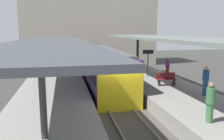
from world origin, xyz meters
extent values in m
plane|color=#383835|center=(0.00, 0.00, 0.00)|extent=(80.00, 80.00, 0.00)
cube|color=gray|center=(-3.80, 0.00, 0.50)|extent=(4.40, 28.00, 1.00)
cube|color=gray|center=(3.80, 0.00, 0.50)|extent=(4.40, 28.00, 1.00)
cube|color=#4C4742|center=(0.00, 0.00, 0.10)|extent=(3.20, 28.00, 0.20)
cube|color=slate|center=(-0.72, 0.00, 0.27)|extent=(0.08, 28.00, 0.14)
cube|color=slate|center=(0.72, 0.00, 0.27)|extent=(0.08, 28.00, 0.14)
cube|color=#472D6B|center=(0.00, 5.08, 1.65)|extent=(2.70, 11.66, 2.90)
cube|color=yellow|center=(0.00, -0.78, 1.50)|extent=(2.65, 0.08, 2.60)
cube|color=black|center=(-1.37, 5.08, 2.00)|extent=(0.04, 10.72, 0.76)
cube|color=black|center=(1.37, 5.08, 2.00)|extent=(0.04, 10.72, 0.76)
cube|color=#515156|center=(0.00, 5.08, 3.20)|extent=(2.16, 11.07, 0.20)
cylinder|color=#333335|center=(-3.80, -4.90, 2.50)|extent=(0.24, 0.24, 3.01)
cylinder|color=#333335|center=(-3.80, 7.70, 2.50)|extent=(0.24, 0.24, 3.01)
cube|color=#3D4247|center=(-3.80, 1.40, 4.09)|extent=(4.18, 21.00, 0.16)
cylinder|color=#333335|center=(3.80, 7.70, 2.59)|extent=(0.24, 0.24, 3.18)
cube|color=slate|center=(3.80, 1.40, 4.26)|extent=(4.18, 21.00, 0.16)
cube|color=black|center=(3.32, 1.52, 1.20)|extent=(0.08, 0.32, 0.40)
cube|color=black|center=(4.42, 1.52, 1.20)|extent=(0.08, 0.32, 0.40)
cube|color=maroon|center=(3.87, 1.52, 1.43)|extent=(1.40, 0.40, 0.06)
cube|color=maroon|center=(3.87, 1.70, 1.66)|extent=(1.40, 0.06, 0.40)
cylinder|color=#262628|center=(3.74, 4.82, 2.10)|extent=(0.08, 0.08, 2.20)
cube|color=black|center=(3.74, 4.82, 3.05)|extent=(0.90, 0.06, 0.32)
cylinder|color=#386B3D|center=(2.73, -4.86, 1.40)|extent=(0.28, 0.28, 0.80)
cylinder|color=#386B3D|center=(2.73, -4.86, 2.13)|extent=(0.36, 0.36, 0.67)
sphere|color=#936B4C|center=(2.73, -4.86, 2.58)|extent=(0.22, 0.22, 0.22)
cylinder|color=navy|center=(4.98, -1.23, 1.43)|extent=(0.28, 0.28, 0.87)
cylinder|color=navy|center=(4.98, -1.23, 2.19)|extent=(0.36, 0.36, 0.64)
sphere|color=beige|center=(4.98, -1.23, 2.62)|extent=(0.22, 0.22, 0.22)
cylinder|color=maroon|center=(5.33, 4.43, 1.40)|extent=(0.28, 0.28, 0.80)
cylinder|color=#7A337A|center=(5.33, 4.43, 2.09)|extent=(0.36, 0.36, 0.59)
sphere|color=tan|center=(5.33, 4.43, 2.49)|extent=(0.22, 0.22, 0.22)
cube|color=#A89E8E|center=(0.67, 20.00, 5.50)|extent=(18.00, 6.00, 11.00)
camera|label=1|loc=(-3.04, -12.65, 4.71)|focal=36.22mm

